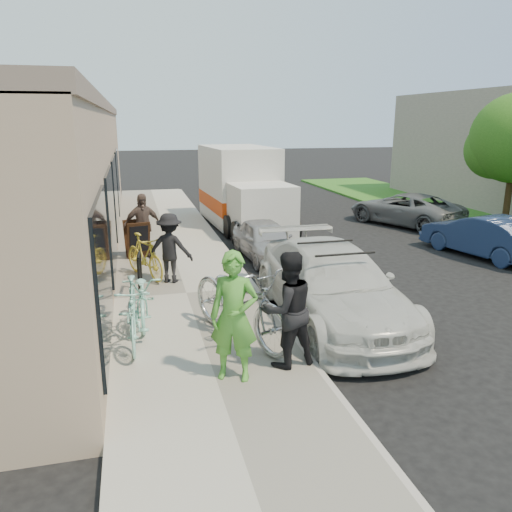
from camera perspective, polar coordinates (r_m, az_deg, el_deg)
ground at (r=8.66m, az=7.87°, el=-10.48°), size 120.00×120.00×0.00m
sidewalk at (r=10.89m, az=-7.95°, el=-4.56°), size 3.00×34.00×0.15m
curb at (r=11.15m, az=0.01°, el=-3.99°), size 0.12×34.00×0.13m
storefront at (r=15.45m, az=-22.51°, el=8.10°), size 3.60×20.00×4.22m
bike_rack at (r=10.83m, az=-13.16°, el=-1.56°), size 0.10×0.63×0.88m
sandwich_board at (r=13.77m, az=-13.41°, el=1.90°), size 0.72×0.73×1.00m
sedan_white at (r=9.60m, az=8.67°, el=-3.29°), size 2.06×4.95×1.47m
sedan_silver at (r=13.81m, az=1.10°, el=1.85°), size 1.45×3.25×1.08m
moving_truck at (r=18.09m, az=-1.59°, el=7.34°), size 2.47×5.85×2.82m
far_car_blue at (r=15.47m, az=24.49°, el=2.12°), size 2.05×3.79×1.18m
far_car_gray at (r=19.26m, az=16.66°, el=5.20°), size 3.48×4.68×1.18m
tandem_bike at (r=8.35m, az=-1.83°, el=-5.10°), size 1.89×2.76×1.37m
woman_rider at (r=7.02m, az=-2.53°, el=-6.94°), size 0.80×0.68×1.88m
man_standing at (r=7.43m, az=3.62°, el=-6.12°), size 0.98×0.83×1.77m
cruiser_bike_a at (r=8.46m, az=-13.89°, el=-6.34°), size 0.54×1.81×1.08m
cruiser_bike_b at (r=9.36m, az=-12.80°, el=-4.52°), size 0.67×1.84×0.96m
cruiser_bike_c at (r=11.96m, az=-12.62°, el=-0.02°), size 1.17×1.75×1.03m
bystander_a at (r=11.44m, az=-9.80°, el=0.90°), size 1.18×0.95×1.59m
bystander_b at (r=13.72m, az=-12.84°, el=3.41°), size 1.08×0.60×1.73m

